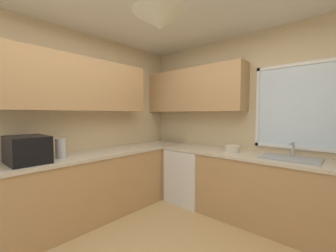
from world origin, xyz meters
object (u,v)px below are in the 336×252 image
bowl (233,148)px  dishwasher (190,175)px  sink_assembly (290,158)px  microwave (27,149)px  kettle (61,148)px

bowl → dishwasher: bearing=-177.6°
dishwasher → sink_assembly: bearing=1.5°
sink_assembly → bowl: size_ratio=3.09×
microwave → kettle: 0.34m
dishwasher → sink_assembly: sink_assembly is taller
microwave → kettle: size_ratio=2.06×
microwave → kettle: bearing=86.6°
microwave → sink_assembly: bearing=45.5°
dishwasher → bowl: bowl is taller
dishwasher → bowl: bearing=2.4°
sink_assembly → kettle: bearing=-139.2°
bowl → sink_assembly: bearing=0.5°
microwave → dishwasher: bearing=72.4°
kettle → dishwasher: bearing=69.8°
dishwasher → sink_assembly: size_ratio=1.35×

